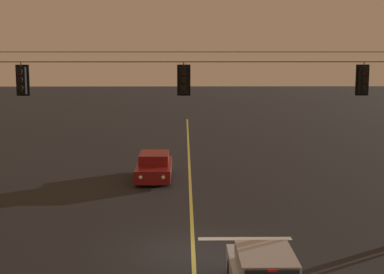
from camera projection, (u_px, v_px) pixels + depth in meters
ground_plane at (193, 252)px, 19.54m from camera, size 180.00×180.00×0.00m
lane_centre_stripe at (191, 194)px, 27.46m from camera, size 0.14×60.00×0.01m
stop_bar_paint at (245, 239)px, 20.96m from camera, size 3.40×0.36×0.01m
signal_span_assembly at (192, 126)px, 20.93m from camera, size 20.20×0.32×7.76m
traffic_light_leftmost at (21, 80)px, 20.58m from camera, size 0.48×0.41×1.22m
traffic_light_left_inner at (184, 80)px, 20.66m from camera, size 0.48×0.41×1.22m
traffic_light_centre at (364, 80)px, 20.74m from camera, size 0.48×0.41×1.22m
car_oncoming_lead at (154, 167)px, 30.58m from camera, size 1.80×4.42×1.39m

